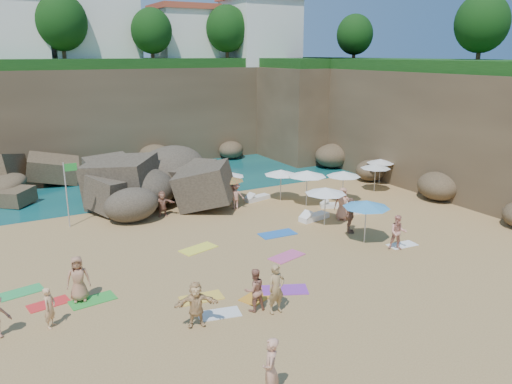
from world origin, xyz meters
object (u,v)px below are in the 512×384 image
flag_pole (68,186)px  person_stand_6 (271,370)px  parasol_0 (208,171)px  person_stand_3 (350,216)px  person_stand_4 (342,204)px  person_stand_0 (50,308)px  parasol_1 (228,174)px  lounger_0 (257,198)px  person_stand_1 (255,290)px  parasol_2 (344,174)px  rock_outcrop (136,209)px  person_stand_2 (236,196)px  person_stand_5 (162,204)px

flag_pole → person_stand_6: bearing=-82.3°
parasol_0 → flag_pole: bearing=-170.4°
person_stand_3 → person_stand_4: size_ratio=1.01×
flag_pole → person_stand_0: (-2.41, -10.65, -1.57)m
parasol_0 → parasol_1: parasol_0 is taller
parasol_1 → person_stand_6: (-7.41, -17.94, -0.82)m
lounger_0 → person_stand_1: 14.43m
lounger_0 → person_stand_4: (2.37, -5.78, 0.81)m
person_stand_4 → person_stand_6: (-11.43, -11.34, -0.01)m
parasol_0 → lounger_0: 3.65m
parasol_2 → flag_pole: bearing=167.6°
person_stand_4 → lounger_0: bearing=153.8°
person_stand_6 → rock_outcrop: bearing=-153.7°
person_stand_0 → person_stand_6: size_ratio=0.79×
parasol_1 → lounger_0: (1.65, -0.82, -1.63)m
parasol_2 → lounger_0: (-4.57, 3.04, -1.74)m
lounger_0 → person_stand_2: (-2.03, -0.94, 0.69)m
parasol_1 → person_stand_5: 5.01m
rock_outcrop → parasol_0: (4.93, 0.15, 1.82)m
person_stand_0 → person_stand_3: size_ratio=0.77×
person_stand_2 → person_stand_4: (4.40, -4.85, 0.12)m
rock_outcrop → parasol_2: size_ratio=3.96×
rock_outcrop → person_stand_3: size_ratio=4.48×
person_stand_4 → person_stand_5: person_stand_4 is taller
rock_outcrop → person_stand_4: person_stand_4 is taller
person_stand_2 → person_stand_5: 4.48m
rock_outcrop → lounger_0: (7.49, -1.84, 0.14)m
person_stand_3 → person_stand_6: (-10.43, -9.42, -0.02)m
parasol_0 → person_stand_2: (0.52, -2.93, -0.99)m
rock_outcrop → lounger_0: size_ratio=4.86×
flag_pole → person_stand_0: size_ratio=2.43×
rock_outcrop → person_stand_3: bearing=-47.2°
lounger_0 → person_stand_3: size_ratio=0.92×
person_stand_3 → person_stand_4: 2.17m
rock_outcrop → person_stand_1: (0.42, -14.40, 0.83)m
parasol_0 → lounger_0: (2.56, -2.00, -1.68)m
flag_pole → person_stand_1: 13.85m
rock_outcrop → person_stand_6: (-1.58, -18.96, 0.94)m
parasol_2 → person_stand_5: (-11.02, 2.81, -1.12)m
person_stand_3 → person_stand_5: size_ratio=1.26×
flag_pole → parasol_0: size_ratio=1.73×
lounger_0 → person_stand_6: bearing=-130.6°
flag_pole → parasol_2: 16.40m
person_stand_1 → parasol_1: bearing=-109.6°
parasol_0 → person_stand_3: 10.49m
flag_pole → person_stand_6: flag_pole is taller
parasol_1 → person_stand_2: 2.03m
person_stand_1 → person_stand_5: size_ratio=1.08×
person_stand_0 → person_stand_2: bearing=-16.2°
person_stand_4 → person_stand_5: size_ratio=1.24×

